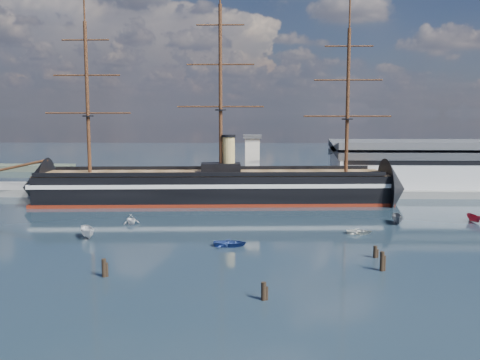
{
  "coord_description": "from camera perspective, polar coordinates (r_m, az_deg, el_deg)",
  "views": [
    {
      "loc": [
        3.91,
        -76.25,
        22.88
      ],
      "look_at": [
        0.64,
        35.0,
        9.0
      ],
      "focal_mm": 40.0,
      "sensor_mm": 36.0,
      "label": 1
    }
  ],
  "objects": [
    {
      "name": "motorboat_c",
      "position": [
        116.68,
        16.44,
        -4.5
      ],
      "size": [
        6.44,
        2.95,
        2.49
      ],
      "primitive_type": "imported",
      "rotation": [
        0.0,
        0.0,
        -0.11
      ],
      "color": "slate",
      "rests_on": "ground"
    },
    {
      "name": "motorboat_b",
      "position": [
        93.35,
        -1.08,
        -7.08
      ],
      "size": [
        1.52,
        3.62,
        1.67
      ],
      "primitive_type": "imported",
      "rotation": [
        0.0,
        0.0,
        1.55
      ],
      "color": "navy",
      "rests_on": "ground"
    },
    {
      "name": "quay",
      "position": [
        154.08,
        3.93,
        -1.45
      ],
      "size": [
        180.0,
        18.0,
        2.0
      ],
      "primitive_type": "cube",
      "color": "slate",
      "rests_on": "ground"
    },
    {
      "name": "piling_extra",
      "position": [
        88.81,
        14.2,
        -8.04
      ],
      "size": [
        0.64,
        0.64,
        2.64
      ],
      "primitive_type": "cylinder",
      "color": "black",
      "rests_on": "ground"
    },
    {
      "name": "piling_near_right",
      "position": [
        81.93,
        14.88,
        -9.35
      ],
      "size": [
        0.64,
        0.64,
        3.59
      ],
      "primitive_type": "cylinder",
      "color": "black",
      "rests_on": "ground"
    },
    {
      "name": "warehouse",
      "position": [
        166.02,
        20.7,
        1.5
      ],
      "size": [
        63.0,
        21.0,
        11.6
      ],
      "color": "#B7BABC",
      "rests_on": "ground"
    },
    {
      "name": "ground",
      "position": [
        118.55,
        -0.24,
        -4.02
      ],
      "size": [
        600.0,
        600.0,
        0.0
      ],
      "primitive_type": "plane",
      "color": "#192C39",
      "rests_on": "ground"
    },
    {
      "name": "piling_near_mid",
      "position": [
        67.62,
        2.53,
        -12.68
      ],
      "size": [
        0.64,
        0.64,
        2.98
      ],
      "primitive_type": "cylinder",
      "color": "black",
      "rests_on": "ground"
    },
    {
      "name": "quay_tower",
      "position": [
        149.83,
        1.33,
        2.08
      ],
      "size": [
        5.0,
        5.0,
        15.0
      ],
      "color": "silver",
      "rests_on": "ground"
    },
    {
      "name": "motorboat_d",
      "position": [
        113.85,
        -11.53,
        -4.63
      ],
      "size": [
        6.77,
        5.72,
        2.31
      ],
      "primitive_type": "imported",
      "rotation": [
        0.0,
        0.0,
        0.57
      ],
      "color": "white",
      "rests_on": "ground"
    },
    {
      "name": "motorboat_a",
      "position": [
        103.01,
        -15.91,
        -6.0
      ],
      "size": [
        7.16,
        5.25,
        2.7
      ],
      "primitive_type": "imported",
      "rotation": [
        0.0,
        0.0,
        0.46
      ],
      "color": "silver",
      "rests_on": "ground"
    },
    {
      "name": "warship",
      "position": [
        138.13,
        -3.59,
        -0.75
      ],
      "size": [
        113.34,
        21.54,
        53.94
      ],
      "rotation": [
        0.0,
        0.0,
        0.06
      ],
      "color": "black",
      "rests_on": "ground"
    },
    {
      "name": "motorboat_f",
      "position": [
        123.79,
        23.7,
        -4.15
      ],
      "size": [
        5.66,
        2.92,
        2.16
      ],
      "primitive_type": "imported",
      "rotation": [
        0.0,
        0.0,
        0.18
      ],
      "color": "maroon",
      "rests_on": "ground"
    },
    {
      "name": "piling_near_left",
      "position": [
        78.89,
        -14.28,
        -9.98
      ],
      "size": [
        0.64,
        0.64,
        3.31
      ],
      "primitive_type": "cylinder",
      "color": "black",
      "rests_on": "ground"
    },
    {
      "name": "motorboat_e",
      "position": [
        105.09,
        12.59,
        -5.64
      ],
      "size": [
        1.45,
        3.07,
        1.39
      ],
      "primitive_type": "imported",
      "rotation": [
        0.0,
        0.0,
        1.48
      ],
      "color": "silver",
      "rests_on": "ground"
    }
  ]
}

